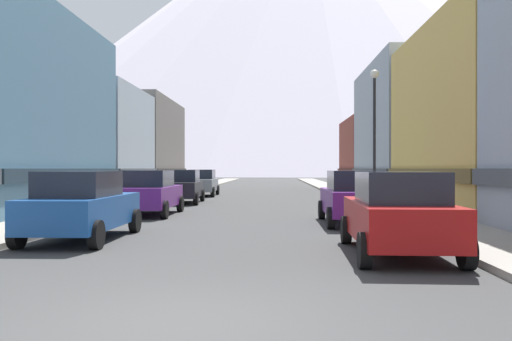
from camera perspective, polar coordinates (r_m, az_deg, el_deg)
ground_plane at (r=6.63m, az=-8.69°, el=-15.98°), size 400.00×400.00×0.00m
sidewalk_left at (r=41.96m, az=-8.12°, el=-2.22°), size 2.50×100.00×0.15m
sidewalk_right at (r=41.61m, az=9.09°, el=-2.24°), size 2.50×100.00×0.15m
storefront_left_2 at (r=35.63m, az=-17.36°, el=2.62°), size 6.64×8.98×6.97m
storefront_left_3 at (r=46.43m, az=-14.11°, el=2.45°), size 8.82×12.30×7.62m
storefront_right_1 at (r=25.25m, az=24.97°, el=4.76°), size 7.24×12.26×8.02m
storefront_right_2 at (r=38.05m, az=18.23°, el=3.87°), size 8.77×13.20×8.88m
storefront_right_3 at (r=49.47m, az=14.95°, el=1.55°), size 9.67×9.84×6.26m
car_left_0 at (r=14.48m, az=-18.11°, el=-3.56°), size 2.07×4.41×1.78m
car_left_1 at (r=21.56m, az=-11.30°, el=-2.32°), size 2.07×4.40×1.78m
car_left_2 at (r=28.80m, az=-7.89°, el=-1.68°), size 2.22×4.47×1.78m
car_left_3 at (r=36.25m, az=-5.82°, el=-1.29°), size 2.12×4.43×1.78m
car_right_0 at (r=11.77m, az=14.93°, el=-4.43°), size 2.17×4.45×1.78m
car_right_1 at (r=18.09m, az=10.40°, el=-2.80°), size 2.07×4.40×1.78m
trash_bin_right at (r=17.44m, az=19.34°, el=-3.77°), size 0.59×0.59×0.98m
potted_plant_0 at (r=24.11m, az=16.05°, el=-2.53°), size 0.73×0.73×0.98m
streetlamp_right at (r=23.05m, az=12.54°, el=5.52°), size 0.36×0.36×5.86m
mountain_backdrop at (r=274.70m, az=5.44°, el=14.07°), size 315.46×315.46×135.28m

